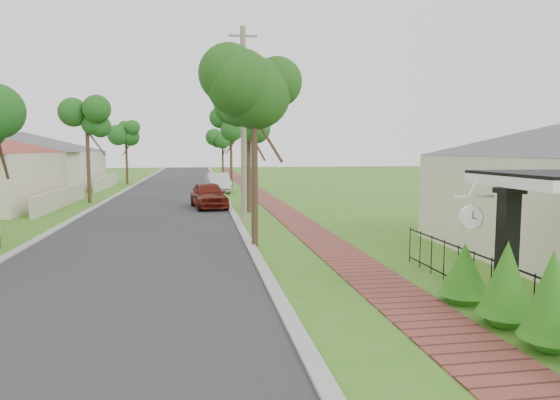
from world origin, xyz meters
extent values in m
plane|color=#3C741B|center=(0.00, 0.00, 0.00)|extent=(160.00, 160.00, 0.00)
cube|color=#28282B|center=(-3.00, 20.00, 0.00)|extent=(7.00, 120.00, 0.02)
cube|color=#9E9E99|center=(0.65, 20.00, 0.00)|extent=(0.30, 120.00, 0.10)
cube|color=#9E9E99|center=(-6.65, 20.00, 0.00)|extent=(0.30, 120.00, 0.10)
cube|color=brown|center=(3.25, 20.00, 0.00)|extent=(1.50, 120.00, 0.03)
cube|color=black|center=(4.55, -1.00, 1.26)|extent=(0.30, 0.30, 2.52)
cube|color=black|center=(4.55, -1.00, 0.12)|extent=(0.48, 0.48, 0.24)
cube|color=black|center=(4.55, -1.00, 2.46)|extent=(0.42, 0.42, 0.10)
cube|color=black|center=(4.90, 0.00, 0.95)|extent=(0.03, 8.00, 0.03)
cube|color=black|center=(4.90, 0.00, 0.15)|extent=(0.03, 8.00, 0.03)
cylinder|color=black|center=(4.90, -2.00, 0.50)|extent=(0.02, 0.02, 1.00)
cylinder|color=black|center=(4.90, -1.33, 0.50)|extent=(0.02, 0.02, 1.00)
cylinder|color=black|center=(4.90, -0.67, 0.50)|extent=(0.02, 0.02, 1.00)
cylinder|color=black|center=(4.90, 0.00, 0.50)|extent=(0.02, 0.02, 1.00)
cylinder|color=black|center=(4.90, 0.67, 0.50)|extent=(0.02, 0.02, 1.00)
cylinder|color=black|center=(4.90, 1.33, 0.50)|extent=(0.02, 0.02, 1.00)
cylinder|color=black|center=(4.90, 2.00, 0.50)|extent=(0.02, 0.02, 1.00)
cylinder|color=black|center=(4.90, 2.67, 0.50)|extent=(0.02, 0.02, 1.00)
cylinder|color=black|center=(4.90, 3.33, 0.50)|extent=(0.02, 0.02, 1.00)
cylinder|color=black|center=(4.90, 4.00, 0.50)|extent=(0.02, 0.02, 1.00)
cylinder|color=#382619|center=(1.50, 16.00, 2.27)|extent=(0.22, 0.22, 4.55)
sphere|color=#174D14|center=(1.50, 16.00, 4.68)|extent=(1.70, 1.70, 1.70)
cylinder|color=#382619|center=(1.50, 30.00, 2.45)|extent=(0.22, 0.22, 4.90)
sphere|color=#174D14|center=(1.50, 30.00, 5.04)|extent=(1.70, 1.70, 1.70)
cylinder|color=#382619|center=(1.50, 44.00, 2.10)|extent=(0.22, 0.22, 4.20)
sphere|color=#174D14|center=(1.50, 44.00, 4.32)|extent=(1.70, 1.70, 1.70)
cylinder|color=#382619|center=(-7.50, 22.00, 2.45)|extent=(0.22, 0.22, 4.90)
sphere|color=#174D14|center=(-7.50, 22.00, 5.04)|extent=(1.70, 1.70, 1.70)
cylinder|color=#382619|center=(-7.50, 38.00, 2.27)|extent=(0.22, 0.22, 4.55)
sphere|color=#174D14|center=(-7.50, 38.00, 4.68)|extent=(1.70, 1.70, 1.70)
sphere|color=#1E6013|center=(4.45, -2.35, 0.35)|extent=(0.75, 0.75, 0.75)
cone|color=#1E6013|center=(4.45, -2.35, 1.01)|extent=(0.85, 0.85, 1.30)
sphere|color=#1E6013|center=(4.45, -1.18, 0.34)|extent=(0.79, 0.79, 0.79)
cone|color=#1E6013|center=(4.45, -1.18, 0.96)|extent=(0.90, 0.90, 1.24)
sphere|color=#1E6013|center=(4.45, 0.26, 0.27)|extent=(0.82, 0.82, 0.82)
cone|color=#1E6013|center=(4.45, 0.26, 0.77)|extent=(0.94, 0.94, 0.99)
cube|color=#BFB299|center=(-8.60, 20.00, 0.50)|extent=(0.25, 10.00, 1.00)
cube|color=beige|center=(-15.00, 34.00, 1.50)|extent=(11.00, 10.00, 3.00)
pyramid|color=#4C4C51|center=(-15.00, 34.00, 3.80)|extent=(15.56, 15.56, 1.60)
cube|color=#BFB299|center=(-8.60, 34.00, 0.50)|extent=(0.25, 10.00, 1.00)
imported|color=#60180E|center=(-0.50, 18.09, 0.71)|extent=(2.25, 4.35, 1.41)
imported|color=silver|center=(0.40, 27.89, 0.71)|extent=(1.83, 4.43, 1.43)
cylinder|color=#382619|center=(0.80, 7.00, 2.40)|extent=(0.22, 0.22, 4.80)
sphere|color=#245618|center=(0.80, 7.00, 4.94)|extent=(2.39, 2.39, 2.39)
cylinder|color=gray|center=(0.90, 12.06, 4.14)|extent=(0.24, 0.24, 8.29)
cube|color=gray|center=(0.90, 12.06, 7.89)|extent=(1.20, 0.08, 0.08)
cube|color=white|center=(4.10, -0.60, 2.32)|extent=(0.78, 0.05, 0.05)
cylinder|color=white|center=(4.05, -0.60, 2.14)|extent=(0.02, 0.02, 0.34)
cylinder|color=white|center=(4.05, -0.60, 1.92)|extent=(0.47, 0.10, 0.47)
cylinder|color=white|center=(4.05, -0.66, 1.92)|extent=(0.40, 0.01, 0.40)
cylinder|color=white|center=(4.05, -0.54, 1.92)|extent=(0.40, 0.01, 0.40)
cube|color=black|center=(4.05, -0.67, 1.99)|extent=(0.02, 0.01, 0.16)
cube|color=black|center=(4.09, -0.67, 1.92)|extent=(0.10, 0.01, 0.02)
camera|label=1|loc=(-0.98, -9.18, 3.21)|focal=32.00mm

